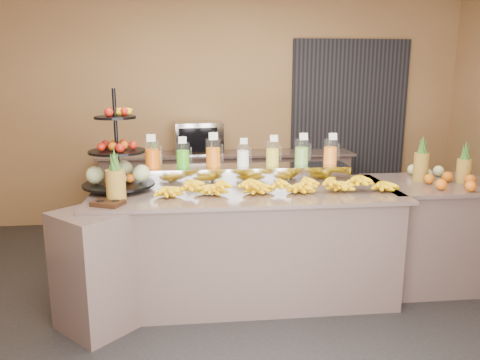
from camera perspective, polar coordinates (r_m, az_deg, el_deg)
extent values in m
plane|color=black|center=(3.90, 1.19, -15.69)|extent=(6.00, 6.00, 0.00)
cube|color=olive|center=(5.95, -1.86, 8.24)|extent=(6.00, 0.02, 2.80)
cube|color=black|center=(6.25, 13.07, 6.29)|extent=(1.50, 0.06, 2.20)
cube|color=gray|center=(3.99, 0.67, -7.95)|extent=(2.40, 0.90, 0.90)
cube|color=gray|center=(3.85, 0.68, -1.46)|extent=(2.50, 1.00, 0.03)
cube|color=gray|center=(3.66, -17.03, -10.47)|extent=(0.71, 0.71, 0.90)
cube|color=gray|center=(4.59, 22.21, -6.14)|extent=(1.00, 0.80, 0.90)
cube|color=gray|center=(4.47, 22.70, -0.47)|extent=(1.08, 0.88, 0.03)
cube|color=gray|center=(5.85, -1.60, -1.28)|extent=(3.00, 0.50, 0.90)
cube|color=gray|center=(5.75, -1.63, 3.22)|extent=(3.10, 0.55, 0.03)
cube|color=gray|center=(4.10, 0.38, 0.70)|extent=(1.85, 0.30, 0.15)
cylinder|color=silver|center=(4.06, -10.65, 3.09)|extent=(0.13, 0.13, 0.23)
cylinder|color=#E05500|center=(4.06, -10.63, 2.58)|extent=(0.12, 0.12, 0.16)
cylinder|color=gray|center=(4.06, -10.90, 3.85)|extent=(0.01, 0.01, 0.27)
cube|color=white|center=(3.98, -10.80, 5.06)|extent=(0.07, 0.02, 0.06)
cylinder|color=silver|center=(4.04, -6.97, 3.05)|extent=(0.12, 0.12, 0.21)
cylinder|color=#37AC12|center=(4.05, -6.96, 2.58)|extent=(0.11, 0.11, 0.14)
cylinder|color=gray|center=(4.05, -7.19, 3.74)|extent=(0.01, 0.01, 0.25)
cube|color=white|center=(3.97, -7.03, 4.85)|extent=(0.07, 0.02, 0.06)
cylinder|color=silver|center=(4.05, -3.29, 3.32)|extent=(0.13, 0.13, 0.24)
cylinder|color=#DE6603|center=(4.05, -3.28, 2.79)|extent=(0.12, 0.12, 0.16)
cylinder|color=gray|center=(4.05, -3.53, 4.10)|extent=(0.01, 0.01, 0.28)
cube|color=white|center=(3.97, -3.27, 5.35)|extent=(0.08, 0.02, 0.07)
cylinder|color=silver|center=(4.07, 0.38, 3.10)|extent=(0.11, 0.11, 0.20)
cylinder|color=white|center=(4.08, 0.38, 2.67)|extent=(0.10, 0.10, 0.14)
cylinder|color=gray|center=(4.07, 0.17, 3.75)|extent=(0.01, 0.01, 0.23)
cube|color=white|center=(4.00, 0.46, 4.77)|extent=(0.06, 0.02, 0.05)
cylinder|color=silver|center=(4.11, 3.99, 3.29)|extent=(0.12, 0.12, 0.22)
cylinder|color=gold|center=(4.11, 3.98, 2.81)|extent=(0.11, 0.11, 0.15)
cylinder|color=gray|center=(4.11, 3.77, 3.98)|extent=(0.01, 0.01, 0.26)
cube|color=white|center=(4.03, 4.16, 5.10)|extent=(0.07, 0.02, 0.06)
cylinder|color=silver|center=(4.16, 7.53, 3.40)|extent=(0.12, 0.12, 0.23)
cylinder|color=#71B344|center=(4.17, 7.51, 2.91)|extent=(0.12, 0.12, 0.15)
cylinder|color=gray|center=(4.16, 7.31, 4.12)|extent=(0.01, 0.01, 0.27)
cube|color=white|center=(4.08, 7.77, 5.27)|extent=(0.07, 0.02, 0.06)
cylinder|color=silver|center=(4.23, 10.96, 3.41)|extent=(0.12, 0.12, 0.22)
cylinder|color=orange|center=(4.23, 10.94, 2.93)|extent=(0.11, 0.11, 0.15)
cylinder|color=gray|center=(4.23, 10.75, 4.11)|extent=(0.01, 0.01, 0.27)
cube|color=white|center=(4.16, 11.26, 5.23)|extent=(0.07, 0.02, 0.06)
ellipsoid|color=yellow|center=(3.73, -8.73, -1.05)|extent=(0.24, 0.18, 0.10)
ellipsoid|color=yellow|center=(3.73, -3.45, -0.93)|extent=(0.24, 0.18, 0.10)
ellipsoid|color=yellow|center=(3.76, 1.79, -0.80)|extent=(0.24, 0.18, 0.10)
ellipsoid|color=yellow|center=(3.82, 6.90, -0.66)|extent=(0.24, 0.18, 0.10)
ellipsoid|color=yellow|center=(3.92, 11.81, -0.53)|extent=(0.24, 0.18, 0.10)
ellipsoid|color=yellow|center=(4.03, 16.46, -0.40)|extent=(0.24, 0.18, 0.10)
ellipsoid|color=yellow|center=(3.71, -6.12, 0.04)|extent=(0.20, 0.16, 0.09)
ellipsoid|color=yellow|center=(3.72, -2.58, 0.12)|extent=(0.20, 0.16, 0.09)
ellipsoid|color=yellow|center=(3.74, 0.93, 0.21)|extent=(0.20, 0.16, 0.09)
ellipsoid|color=yellow|center=(3.77, 4.38, 0.28)|extent=(0.20, 0.16, 0.09)
ellipsoid|color=yellow|center=(3.82, 7.76, 0.36)|extent=(0.20, 0.16, 0.09)
ellipsoid|color=yellow|center=(3.88, 11.05, 0.43)|extent=(0.20, 0.16, 0.09)
ellipsoid|color=yellow|center=(3.96, 14.22, 0.50)|extent=(0.20, 0.16, 0.09)
cylinder|color=black|center=(3.92, -14.84, 4.72)|extent=(0.04, 0.04, 0.82)
cylinder|color=black|center=(3.98, -14.54, -0.51)|extent=(0.69, 0.69, 0.02)
cylinder|color=black|center=(3.93, -14.76, 3.40)|extent=(0.54, 0.54, 0.02)
cylinder|color=black|center=(3.90, -14.99, 7.38)|extent=(0.39, 0.39, 0.02)
sphere|color=beige|center=(3.94, -11.98, 0.80)|extent=(0.16, 0.16, 0.16)
sphere|color=maroon|center=(3.91, -12.94, 4.13)|extent=(0.07, 0.07, 0.07)
sphere|color=orange|center=(3.98, -15.88, 0.18)|extent=(0.08, 0.08, 0.08)
cube|color=black|center=(3.53, -15.80, -2.72)|extent=(0.26, 0.23, 0.03)
cylinder|color=brown|center=(3.58, -14.89, -0.71)|extent=(0.14, 0.14, 0.24)
cone|color=#244F1A|center=(3.54, -15.08, 2.47)|extent=(0.07, 0.07, 0.16)
cylinder|color=brown|center=(4.23, -10.47, 1.64)|extent=(0.14, 0.14, 0.26)
cone|color=#244F1A|center=(4.20, -10.58, 4.48)|extent=(0.07, 0.07, 0.16)
cylinder|color=brown|center=(4.48, 21.19, 1.51)|extent=(0.14, 0.14, 0.25)
cylinder|color=brown|center=(4.56, 25.60, 1.04)|extent=(0.13, 0.13, 0.21)
ellipsoid|color=orange|center=(4.35, 24.49, -0.15)|extent=(0.38, 0.25, 0.09)
cube|color=gray|center=(5.71, -5.15, 5.17)|extent=(0.61, 0.46, 0.38)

